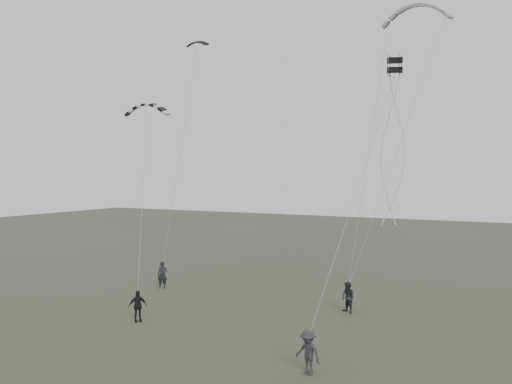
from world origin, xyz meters
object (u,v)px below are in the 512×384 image
at_px(flyer_far, 308,352).
at_px(flyer_right, 348,297).
at_px(flyer_left, 162,275).
at_px(kite_dark_small, 197,42).
at_px(flyer_center, 138,306).
at_px(kite_box, 395,65).
at_px(kite_striped, 147,104).
at_px(kite_pale_large, 416,5).

bearing_deg(flyer_far, flyer_right, 112.79).
distance_m(flyer_left, kite_dark_small, 16.79).
height_order(flyer_center, kite_box, kite_box).
relative_size(flyer_center, flyer_far, 0.95).
bearing_deg(flyer_center, kite_dark_small, 51.16).
bearing_deg(flyer_center, flyer_left, 63.92).
bearing_deg(kite_striped, flyer_far, -41.90).
xyz_separation_m(flyer_left, flyer_center, (3.68, -6.83, -0.10)).
bearing_deg(kite_striped, kite_pale_large, 13.80).
relative_size(kite_dark_small, kite_pale_large, 0.38).
distance_m(flyer_center, kite_dark_small, 19.46).
distance_m(kite_dark_small, kite_box, 17.46).
distance_m(flyer_right, kite_pale_large, 18.47).
bearing_deg(flyer_left, kite_box, -40.88).
xyz_separation_m(flyer_left, kite_dark_small, (0.95, 2.97, 16.50)).
height_order(flyer_far, kite_dark_small, kite_dark_small).
bearing_deg(kite_box, kite_dark_small, 134.13).
distance_m(flyer_center, kite_pale_large, 24.48).
distance_m(flyer_far, kite_dark_small, 24.56).
height_order(flyer_right, flyer_center, flyer_right).
height_order(flyer_right, flyer_far, same).
height_order(flyer_left, kite_box, kite_box).
bearing_deg(kite_box, kite_pale_large, 71.48).
distance_m(kite_dark_small, kite_pale_large, 15.06).
height_order(flyer_center, kite_dark_small, kite_dark_small).
height_order(kite_striped, kite_box, kite_box).
bearing_deg(kite_box, flyer_center, 171.19).
height_order(flyer_left, kite_pale_large, kite_pale_large).
relative_size(flyer_left, kite_pale_large, 0.43).
height_order(flyer_left, flyer_right, flyer_left).
distance_m(flyer_far, kite_pale_large, 22.73).
xyz_separation_m(kite_striped, kite_box, (14.81, -0.26, 0.81)).
bearing_deg(kite_dark_small, flyer_left, -113.48).
bearing_deg(flyer_far, kite_pale_large, 99.65).
distance_m(flyer_far, kite_striped, 17.94).
xyz_separation_m(flyer_right, kite_box, (3.27, -3.67, 12.04)).
height_order(flyer_center, kite_pale_large, kite_pale_large).
bearing_deg(kite_pale_large, kite_box, -84.62).
bearing_deg(kite_striped, flyer_center, -76.07).
relative_size(flyer_far, kite_pale_large, 0.41).
bearing_deg(kite_pale_large, flyer_left, -160.64).
bearing_deg(flyer_center, kite_pale_large, -9.81).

